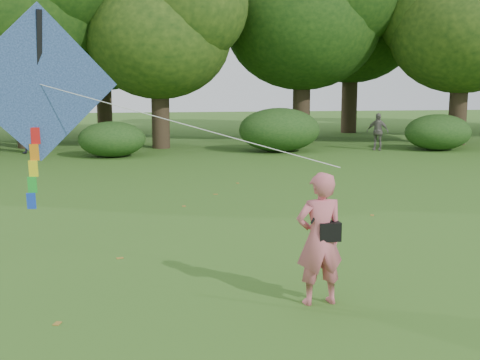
{
  "coord_description": "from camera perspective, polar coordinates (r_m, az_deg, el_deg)",
  "views": [
    {
      "loc": [
        -2.47,
        -7.31,
        3.08
      ],
      "look_at": [
        -1.08,
        2.0,
        1.5
      ],
      "focal_mm": 45.0,
      "sensor_mm": 36.0,
      "label": 1
    }
  ],
  "objects": [
    {
      "name": "ground",
      "position": [
        8.31,
        9.68,
        -12.37
      ],
      "size": [
        100.0,
        100.0,
        0.0
      ],
      "primitive_type": "plane",
      "color": "#265114",
      "rests_on": "ground"
    },
    {
      "name": "man_kite_flyer",
      "position": [
        8.33,
        7.55,
        -5.55
      ],
      "size": [
        0.72,
        0.51,
        1.85
      ],
      "primitive_type": "imported",
      "rotation": [
        0.0,
        0.0,
        3.24
      ],
      "color": "#CF616E",
      "rests_on": "ground"
    },
    {
      "name": "bystander_left",
      "position": [
        26.48,
        -19.1,
        4.33
      ],
      "size": [
        0.96,
        0.79,
        1.83
      ],
      "primitive_type": "imported",
      "rotation": [
        0.0,
        0.0,
        0.11
      ],
      "color": "#272835",
      "rests_on": "ground"
    },
    {
      "name": "bystander_right",
      "position": [
        27.02,
        12.91,
        4.49
      ],
      "size": [
        1.02,
        0.85,
        1.63
      ],
      "primitive_type": "imported",
      "rotation": [
        0.0,
        0.0,
        -0.58
      ],
      "color": "slate",
      "rests_on": "ground"
    },
    {
      "name": "crossbody_bag",
      "position": [
        8.31,
        8.4,
        -4.75
      ],
      "size": [
        0.43,
        0.2,
        0.72
      ],
      "color": "black",
      "rests_on": "ground"
    },
    {
      "name": "flying_kite",
      "position": [
        9.89,
        -18.48,
        8.37
      ],
      "size": [
        5.36,
        2.51,
        3.19
      ],
      "color": "#224B96",
      "rests_on": "ground"
    },
    {
      "name": "tree_line",
      "position": [
        30.58,
        -0.71,
        14.27
      ],
      "size": [
        54.7,
        15.3,
        9.48
      ],
      "color": "#3A2D1E",
      "rests_on": "ground"
    },
    {
      "name": "shrub_band",
      "position": [
        25.08,
        -4.47,
        4.42
      ],
      "size": [
        39.15,
        3.22,
        1.88
      ],
      "color": "#264919",
      "rests_on": "ground"
    },
    {
      "name": "fallen_leaves",
      "position": [
        11.58,
        3.61,
        -5.88
      ],
      "size": [
        8.52,
        13.19,
        0.01
      ],
      "color": "olive",
      "rests_on": "ground"
    }
  ]
}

